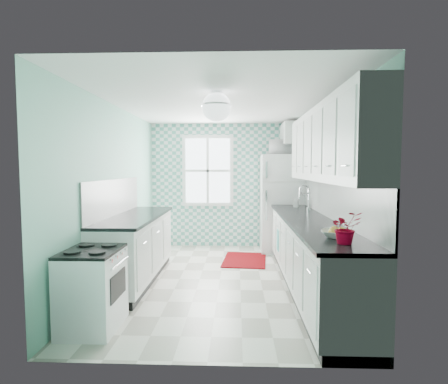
{
  "coord_description": "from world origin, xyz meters",
  "views": [
    {
      "loc": [
        0.24,
        -4.93,
        1.61
      ],
      "look_at": [
        0.05,
        0.25,
        1.25
      ],
      "focal_mm": 28.0,
      "sensor_mm": 36.0,
      "label": 1
    }
  ],
  "objects_px": {
    "fridge": "(282,203)",
    "fruit_bowl": "(336,234)",
    "ceiling_light": "(216,107)",
    "potted_plant": "(346,228)",
    "microwave": "(282,147)",
    "stove": "(93,288)",
    "sink": "(299,211)"
  },
  "relations": [
    {
      "from": "fridge",
      "to": "fruit_bowl",
      "type": "xyz_separation_m",
      "value": [
        0.09,
        -3.37,
        0.05
      ]
    },
    {
      "from": "ceiling_light",
      "to": "fruit_bowl",
      "type": "height_order",
      "value": "ceiling_light"
    },
    {
      "from": "fridge",
      "to": "potted_plant",
      "type": "distance_m",
      "value": 3.65
    },
    {
      "from": "fruit_bowl",
      "to": "potted_plant",
      "type": "relative_size",
      "value": 0.98
    },
    {
      "from": "microwave",
      "to": "fruit_bowl",
      "type": "bearing_deg",
      "value": 95.41
    },
    {
      "from": "stove",
      "to": "microwave",
      "type": "relative_size",
      "value": 1.53
    },
    {
      "from": "sink",
      "to": "fruit_bowl",
      "type": "height_order",
      "value": "sink"
    },
    {
      "from": "potted_plant",
      "to": "stove",
      "type": "bearing_deg",
      "value": 173.37
    },
    {
      "from": "fridge",
      "to": "stove",
      "type": "distance_m",
      "value": 4.12
    },
    {
      "from": "fridge",
      "to": "stove",
      "type": "bearing_deg",
      "value": -121.26
    },
    {
      "from": "stove",
      "to": "microwave",
      "type": "distance_m",
      "value": 4.38
    },
    {
      "from": "stove",
      "to": "sink",
      "type": "height_order",
      "value": "sink"
    },
    {
      "from": "sink",
      "to": "stove",
      "type": "bearing_deg",
      "value": -141.85
    },
    {
      "from": "ceiling_light",
      "to": "fruit_bowl",
      "type": "relative_size",
      "value": 1.23
    },
    {
      "from": "sink",
      "to": "potted_plant",
      "type": "distance_m",
      "value": 2.34
    },
    {
      "from": "ceiling_light",
      "to": "sink",
      "type": "relative_size",
      "value": 0.66
    },
    {
      "from": "ceiling_light",
      "to": "stove",
      "type": "height_order",
      "value": "ceiling_light"
    },
    {
      "from": "potted_plant",
      "to": "microwave",
      "type": "bearing_deg",
      "value": 91.41
    },
    {
      "from": "stove",
      "to": "potted_plant",
      "type": "bearing_deg",
      "value": -9.83
    },
    {
      "from": "sink",
      "to": "fruit_bowl",
      "type": "bearing_deg",
      "value": -92.58
    },
    {
      "from": "ceiling_light",
      "to": "stove",
      "type": "bearing_deg",
      "value": -147.11
    },
    {
      "from": "microwave",
      "to": "sink",
      "type": "bearing_deg",
      "value": 98.01
    },
    {
      "from": "microwave",
      "to": "potted_plant",
      "type": "bearing_deg",
      "value": 95.3
    },
    {
      "from": "fridge",
      "to": "microwave",
      "type": "height_order",
      "value": "microwave"
    },
    {
      "from": "ceiling_light",
      "to": "fridge",
      "type": "distance_m",
      "value": 3.15
    },
    {
      "from": "stove",
      "to": "potted_plant",
      "type": "xyz_separation_m",
      "value": [
        2.4,
        -0.28,
        0.67
      ]
    },
    {
      "from": "stove",
      "to": "potted_plant",
      "type": "distance_m",
      "value": 2.51
    },
    {
      "from": "fridge",
      "to": "microwave",
      "type": "relative_size",
      "value": 3.63
    },
    {
      "from": "ceiling_light",
      "to": "fruit_bowl",
      "type": "distance_m",
      "value": 1.96
    },
    {
      "from": "ceiling_light",
      "to": "potted_plant",
      "type": "xyz_separation_m",
      "value": [
        1.2,
        -1.05,
        -1.24
      ]
    },
    {
      "from": "ceiling_light",
      "to": "sink",
      "type": "xyz_separation_m",
      "value": [
        1.2,
        1.29,
        -1.39
      ]
    },
    {
      "from": "fruit_bowl",
      "to": "microwave",
      "type": "distance_m",
      "value": 3.52
    }
  ]
}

